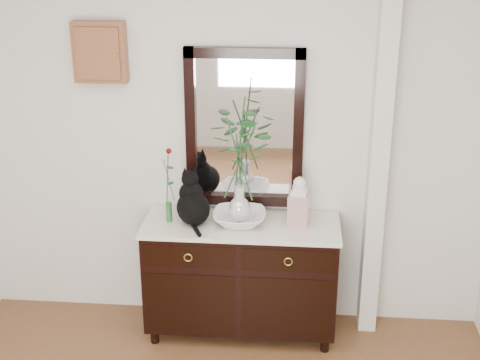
# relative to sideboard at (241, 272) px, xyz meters

# --- Properties ---
(wall_back) EXTENTS (3.60, 0.04, 2.70)m
(wall_back) POSITION_rel_sideboard_xyz_m (-0.10, 0.25, 0.88)
(wall_back) COLOR silver
(wall_back) RESTS_ON ground
(pilaster) EXTENTS (0.12, 0.20, 2.70)m
(pilaster) POSITION_rel_sideboard_xyz_m (0.90, 0.17, 0.88)
(pilaster) COLOR silver
(pilaster) RESTS_ON ground
(sideboard) EXTENTS (1.33, 0.52, 0.82)m
(sideboard) POSITION_rel_sideboard_xyz_m (0.00, 0.00, 0.00)
(sideboard) COLOR black
(sideboard) RESTS_ON ground
(wall_mirror) EXTENTS (0.80, 0.06, 1.10)m
(wall_mirror) POSITION_rel_sideboard_xyz_m (-0.00, 0.24, 0.97)
(wall_mirror) COLOR black
(wall_mirror) RESTS_ON wall_back
(key_cabinet) EXTENTS (0.35, 0.10, 0.40)m
(key_cabinet) POSITION_rel_sideboard_xyz_m (-0.95, 0.21, 1.48)
(key_cabinet) COLOR brown
(key_cabinet) RESTS_ON wall_back
(cat) EXTENTS (0.35, 0.38, 0.36)m
(cat) POSITION_rel_sideboard_xyz_m (-0.32, -0.02, 0.55)
(cat) COLOR black
(cat) RESTS_ON sideboard
(lotus_bowl) EXTENTS (0.37, 0.37, 0.09)m
(lotus_bowl) POSITION_rel_sideboard_xyz_m (-0.01, -0.01, 0.42)
(lotus_bowl) COLOR white
(lotus_bowl) RESTS_ON sideboard
(vase_branches) EXTENTS (0.42, 0.42, 0.88)m
(vase_branches) POSITION_rel_sideboard_xyz_m (-0.01, -0.01, 0.83)
(vase_branches) COLOR silver
(vase_branches) RESTS_ON lotus_bowl
(bud_vase_rose) EXTENTS (0.08, 0.08, 0.53)m
(bud_vase_rose) POSITION_rel_sideboard_xyz_m (-0.49, -0.01, 0.64)
(bud_vase_rose) COLOR #2D672E
(bud_vase_rose) RESTS_ON sideboard
(ginger_jar) EXTENTS (0.15, 0.15, 0.36)m
(ginger_jar) POSITION_rel_sideboard_xyz_m (0.38, -0.01, 0.55)
(ginger_jar) COLOR white
(ginger_jar) RESTS_ON sideboard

